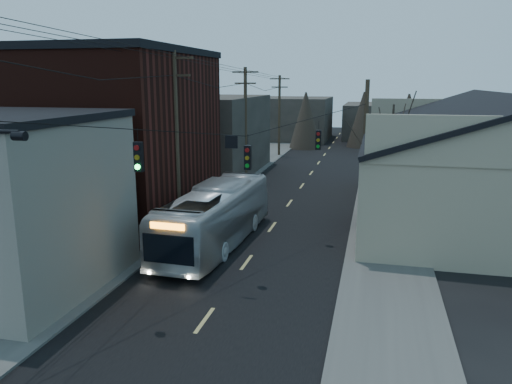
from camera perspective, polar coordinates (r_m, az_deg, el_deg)
road_surface at (r=38.93m, az=4.84°, el=0.10°), size 9.00×110.00×0.02m
sidewalk_left at (r=40.38m, az=-4.32°, el=0.64°), size 4.00×110.00×0.12m
sidewalk_right at (r=38.52m, az=14.44°, el=-0.32°), size 4.00×110.00×0.12m
building_clapboard at (r=22.67m, az=-27.23°, el=-1.37°), size 8.00×8.00×7.00m
building_brick at (r=31.90m, az=-16.06°, el=5.97°), size 10.00×12.00×10.00m
building_left_far at (r=46.41m, az=-5.67°, el=6.48°), size 9.00×14.00×7.00m
warehouse at (r=33.90m, az=25.82°, el=1.62°), size 16.16×20.60×7.73m
building_far_left at (r=73.71m, az=4.42°, el=8.38°), size 10.00×12.00×6.00m
building_far_right at (r=77.82m, az=14.59°, el=7.87°), size 12.00×14.00×5.00m
bare_tree at (r=28.02m, az=15.05°, el=2.27°), size 0.40×0.40×7.20m
utility_lines at (r=33.10m, az=-1.94°, el=6.60°), size 11.24×45.28×10.50m
bus at (r=25.91m, az=-4.64°, el=-2.77°), size 3.13×11.38×3.14m
parked_car at (r=38.72m, az=-1.67°, el=0.98°), size 1.67×3.81×1.22m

